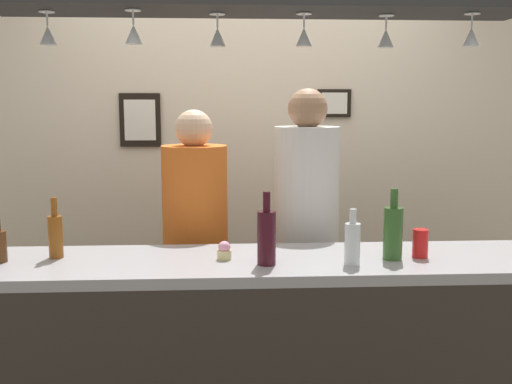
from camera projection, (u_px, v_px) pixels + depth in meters
The scene contains 19 objects.
back_wall at pixel (247, 161), 3.87m from camera, with size 4.40×0.06×2.60m, color beige.
bar_counter at pixel (264, 347), 2.38m from camera, with size 2.70×0.55×1.02m.
overhead_glass_rack at pixel (262, 7), 2.38m from camera, with size 2.20×0.36×0.04m, color black.
hanging_wineglass_far_left at pixel (48, 34), 2.36m from camera, with size 0.07×0.07×0.13m.
hanging_wineglass_left at pixel (134, 33), 2.32m from camera, with size 0.07×0.07×0.13m.
hanging_wineglass_center_left at pixel (218, 36), 2.42m from camera, with size 0.07×0.07×0.13m.
hanging_wineglass_center at pixel (304, 36), 2.41m from camera, with size 0.07×0.07×0.13m.
hanging_wineglass_center_right at pixel (386, 37), 2.46m from camera, with size 0.07×0.07×0.13m.
hanging_wineglass_right at pixel (471, 36), 2.41m from camera, with size 0.07×0.07×0.13m.
person_middle_orange_shirt at pixel (195, 235), 3.07m from camera, with size 0.34×0.34×1.64m.
person_right_white_patterned_shirt at pixel (306, 221), 3.09m from camera, with size 0.34×0.34×1.75m.
bottle_beer_amber_tall at pixel (55, 235), 2.48m from camera, with size 0.06×0.06×0.26m.
bottle_wine_dark_red at pixel (267, 236), 2.37m from camera, with size 0.08×0.08×0.30m.
bottle_soda_clear at pixel (352, 242), 2.37m from camera, with size 0.06×0.06×0.23m.
bottle_champagne_green at pixel (393, 232), 2.45m from camera, with size 0.08×0.08×0.30m.
drink_can at pixel (420, 243), 2.49m from camera, with size 0.07×0.07×0.12m, color red.
cupcake at pixel (224, 251), 2.46m from camera, with size 0.06×0.06×0.08m.
picture_frame_upper_small at pixel (334, 103), 3.81m from camera, with size 0.22×0.02×0.18m.
picture_frame_caricature at pixel (140, 120), 3.75m from camera, with size 0.26×0.02×0.34m.
Camera 1 is at (-0.16, -2.76, 1.66)m, focal length 41.13 mm.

